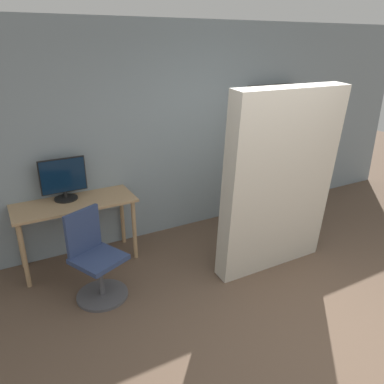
{
  "coord_description": "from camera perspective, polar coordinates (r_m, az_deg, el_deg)",
  "views": [
    {
      "loc": [
        -2.19,
        -1.49,
        2.42
      ],
      "look_at": [
        -0.53,
        1.53,
        1.05
      ],
      "focal_mm": 35.0,
      "sensor_mm": 36.0,
      "label": 1
    }
  ],
  "objects": [
    {
      "name": "monitor",
      "position": [
        4.4,
        -19.0,
        1.9
      ],
      "size": [
        0.5,
        0.26,
        0.48
      ],
      "color": "black",
      "rests_on": "desk"
    },
    {
      "name": "desk",
      "position": [
        4.42,
        -17.35,
        -2.82
      ],
      "size": [
        1.33,
        0.55,
        0.77
      ],
      "color": "tan",
      "rests_on": "ground"
    },
    {
      "name": "wall_back",
      "position": [
        4.95,
        -1.77,
        9.18
      ],
      "size": [
        8.0,
        0.06,
        2.7
      ],
      "color": "gray",
      "rests_on": "ground"
    },
    {
      "name": "office_chair",
      "position": [
        3.93,
        -14.46,
        -10.52
      ],
      "size": [
        0.58,
        0.58,
        0.92
      ],
      "color": "#4C4C51",
      "rests_on": "ground"
    },
    {
      "name": "ground_plane",
      "position": [
        3.59,
        21.28,
        -22.52
      ],
      "size": [
        16.0,
        16.0,
        0.0
      ],
      "primitive_type": "plane",
      "color": "brown"
    },
    {
      "name": "mattress_near",
      "position": [
        4.11,
        13.23,
        1.27
      ],
      "size": [
        1.35,
        0.37,
        2.05
      ],
      "color": "beige",
      "rests_on": "ground"
    },
    {
      "name": "bookshelf",
      "position": [
        5.64,
        11.0,
        6.19
      ],
      "size": [
        0.78,
        0.26,
        1.88
      ],
      "color": "#2D2319",
      "rests_on": "ground"
    }
  ]
}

